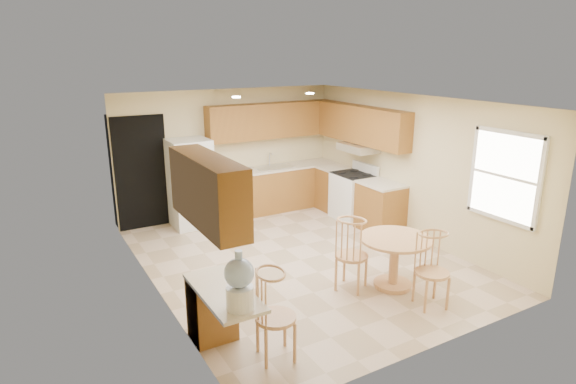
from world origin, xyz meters
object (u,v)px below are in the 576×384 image
chair_table_a (357,249)px  refrigerator (190,183)px  chair_desk (280,310)px  dining_table (394,255)px  stove (353,196)px  water_crock (239,283)px  chair_table_b (439,266)px

chair_table_a → refrigerator: bearing=163.3°
refrigerator → chair_desk: bearing=-97.6°
dining_table → chair_table_a: bearing=164.5°
dining_table → chair_desk: 2.32m
refrigerator → chair_desk: refrigerator is taller
stove → water_crock: size_ratio=1.79×
stove → dining_table: 2.88m
chair_desk → water_crock: size_ratio=1.64×
chair_table_b → refrigerator: bearing=-53.8°
stove → dining_table: stove is taller
chair_table_a → stove: bearing=110.4°
stove → chair_table_a: (-1.81, -2.43, 0.16)m
dining_table → chair_table_a: size_ratio=0.97×
dining_table → chair_table_b: (0.05, -0.74, 0.12)m
chair_table_a → water_crock: size_ratio=1.68×
water_crock → refrigerator: bearing=76.9°
chair_table_a → water_crock: water_crock is taller
refrigerator → chair_desk: (-0.60, -4.51, -0.22)m
dining_table → water_crock: water_crock is taller
chair_table_a → water_crock: (-2.11, -0.87, 0.42)m
refrigerator → chair_table_b: refrigerator is taller
dining_table → chair_table_b: size_ratio=1.01×
water_crock → dining_table: bearing=15.0°
chair_table_b → water_crock: bearing=15.5°
refrigerator → chair_table_a: bearing=-73.8°
chair_table_b → water_crock: (-2.71, 0.03, 0.45)m
refrigerator → dining_table: bearing=-67.1°
refrigerator → chair_table_a: 3.81m
stove → chair_table_a: stove is taller
chair_table_b → chair_desk: chair_desk is taller
refrigerator → dining_table: size_ratio=1.67×
chair_table_a → water_crock: bearing=-100.6°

